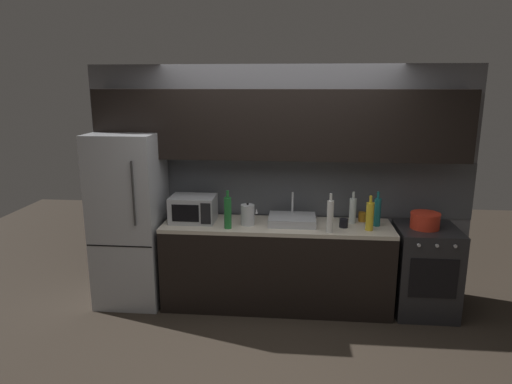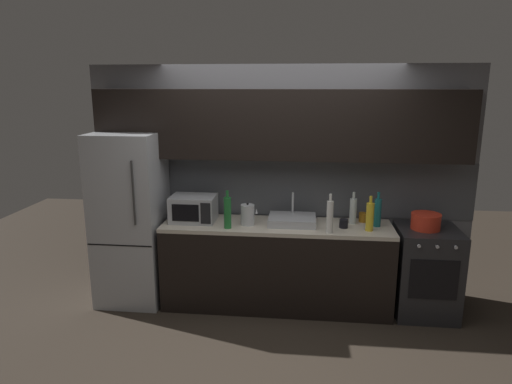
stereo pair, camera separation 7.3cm
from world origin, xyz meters
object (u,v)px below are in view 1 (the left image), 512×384
(wine_bottle_green, at_px, (228,212))
(wine_bottle_white, at_px, (330,216))
(mug_amber, at_px, (362,217))
(mug_dark, at_px, (344,223))
(kettle, at_px, (248,215))
(oven_range, at_px, (425,270))
(wine_bottle_clear, at_px, (353,210))
(microwave, at_px, (193,209))
(wine_bottle_teal, at_px, (377,212))
(refrigerator, at_px, (130,219))
(cooking_pot, at_px, (425,221))
(wine_bottle_yellow, at_px, (370,216))

(wine_bottle_green, height_order, wine_bottle_white, wine_bottle_white)
(mug_amber, bearing_deg, mug_dark, -133.26)
(mug_dark, bearing_deg, kettle, -179.90)
(oven_range, bearing_deg, wine_bottle_white, -167.41)
(wine_bottle_green, relative_size, mug_dark, 4.36)
(wine_bottle_green, distance_m, wine_bottle_clear, 1.29)
(microwave, relative_size, wine_bottle_clear, 1.39)
(wine_bottle_white, xyz_separation_m, wine_bottle_teal, (0.49, 0.26, -0.02))
(refrigerator, xyz_separation_m, mug_dark, (2.22, -0.05, 0.03))
(refrigerator, relative_size, microwave, 3.96)
(microwave, distance_m, wine_bottle_teal, 1.88)
(wine_bottle_white, distance_m, cooking_pot, 0.98)
(wine_bottle_clear, distance_m, cooking_pot, 0.71)
(oven_range, xyz_separation_m, wine_bottle_teal, (-0.50, 0.04, 0.60))
(microwave, distance_m, wine_bottle_yellow, 1.79)
(microwave, xyz_separation_m, cooking_pot, (2.35, -0.02, -0.06))
(wine_bottle_clear, bearing_deg, cooking_pot, -8.92)
(wine_bottle_white, height_order, wine_bottle_yellow, wine_bottle_white)
(wine_bottle_teal, xyz_separation_m, mug_amber, (-0.12, 0.14, -0.10))
(refrigerator, bearing_deg, oven_range, -0.02)
(oven_range, xyz_separation_m, mug_dark, (-0.84, -0.05, 0.49))
(refrigerator, relative_size, wine_bottle_green, 4.74)
(wine_bottle_yellow, bearing_deg, kettle, 177.07)
(wine_bottle_clear, relative_size, cooking_pot, 1.15)
(refrigerator, xyz_separation_m, cooking_pot, (3.03, 0.00, 0.07))
(oven_range, bearing_deg, cooking_pot, 178.00)
(wine_bottle_green, height_order, cooking_pot, wine_bottle_green)
(wine_bottle_green, xyz_separation_m, wine_bottle_yellow, (1.39, 0.07, -0.02))
(microwave, height_order, cooking_pot, microwave)
(wine_bottle_teal, relative_size, wine_bottle_yellow, 1.02)
(oven_range, relative_size, wine_bottle_green, 2.35)
(microwave, height_order, wine_bottle_yellow, wine_bottle_yellow)
(microwave, height_order, wine_bottle_clear, wine_bottle_clear)
(kettle, xyz_separation_m, wine_bottle_teal, (1.30, 0.09, 0.04))
(wine_bottle_green, bearing_deg, mug_dark, 6.65)
(microwave, xyz_separation_m, wine_bottle_teal, (1.88, 0.02, 0.01))
(kettle, bearing_deg, wine_bottle_white, -12.02)
(wine_bottle_green, xyz_separation_m, mug_amber, (1.36, 0.36, -0.11))
(mug_dark, relative_size, cooking_pot, 0.31)
(mug_amber, bearing_deg, refrigerator, -175.77)
(wine_bottle_yellow, bearing_deg, oven_range, 10.36)
(wine_bottle_teal, height_order, wine_bottle_yellow, wine_bottle_teal)
(refrigerator, relative_size, wine_bottle_teal, 5.13)
(kettle, relative_size, wine_bottle_yellow, 0.67)
(microwave, distance_m, wine_bottle_white, 1.41)
(microwave, distance_m, wine_bottle_clear, 1.65)
(wine_bottle_green, height_order, mug_dark, wine_bottle_green)
(wine_bottle_clear, distance_m, wine_bottle_yellow, 0.26)
(wine_bottle_clear, xyz_separation_m, mug_dark, (-0.10, -0.16, -0.09))
(wine_bottle_green, bearing_deg, microwave, 153.12)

